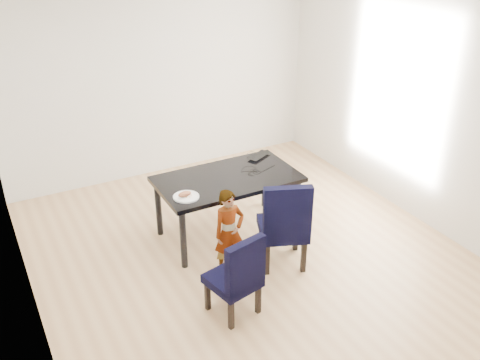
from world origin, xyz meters
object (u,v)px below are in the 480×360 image
child (229,232)px  dining_table (228,206)px  plate (186,197)px  laptop (256,155)px  chair_left (233,274)px  chair_right (283,221)px

child → dining_table: bearing=61.4°
child → plate: size_ratio=3.44×
child → laptop: size_ratio=2.88×
plate → laptop: (1.17, 0.56, 0.01)m
dining_table → child: size_ratio=1.68×
child → plate: (-0.28, 0.44, 0.28)m
chair_left → child: child is taller
plate → laptop: bearing=25.8°
child → plate: 0.59m
plate → laptop: size_ratio=0.84×
child → laptop: child is taller
laptop → plate: bearing=-1.0°
chair_right → child: size_ratio=1.08×
dining_table → plate: bearing=-160.4°
dining_table → plate: size_ratio=5.77×
chair_left → laptop: 2.00m
dining_table → chair_right: size_ratio=1.55×
laptop → dining_table: bearing=4.9°
plate → laptop: laptop is taller
child → plate: child is taller
chair_left → plate: size_ratio=3.19×
chair_right → laptop: bearing=96.7°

